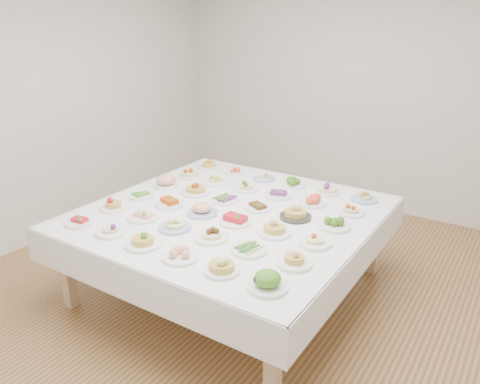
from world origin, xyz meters
The scene contains 38 objects.
room_envelope centered at (0.00, 0.00, 1.83)m, with size 5.02×5.02×2.81m.
display_table centered at (-0.19, -0.08, 0.69)m, with size 2.33×2.33×0.75m.
dish_0 centered at (-1.06, -0.95, 0.79)m, with size 0.23×0.23×0.09m.
dish_1 centered at (-0.71, -0.94, 0.80)m, with size 0.23×0.23×0.12m.
dish_2 centered at (-0.36, -0.95, 0.81)m, with size 0.26×0.26×0.13m.
dish_3 centered at (-0.01, -0.95, 0.80)m, with size 0.25×0.25×0.12m.
dish_4 centered at (0.33, -0.95, 0.81)m, with size 0.23×0.23×0.13m.
dish_5 centered at (0.68, -0.95, 0.83)m, with size 0.27×0.27×0.16m.
dish_6 centered at (-1.06, -0.59, 0.81)m, with size 0.22×0.22×0.13m.
dish_7 centered at (-0.70, -0.60, 0.79)m, with size 0.25×0.25×0.11m.
dish_8 centered at (-0.36, -0.61, 0.81)m, with size 0.25×0.25×0.13m.
dish_9 centered at (-0.01, -0.59, 0.82)m, with size 0.28×0.28×0.14m.
dish_10 centered at (0.33, -0.61, 0.78)m, with size 0.25×0.25×0.06m.
dish_11 centered at (0.68, -0.60, 0.81)m, with size 0.24×0.24×0.13m.
dish_12 centered at (-1.07, -0.25, 0.77)m, with size 0.24×0.24×0.05m.
dish_13 centered at (-0.72, -0.26, 0.80)m, with size 0.26×0.26×0.12m.
dish_14 centered at (-0.36, -0.26, 0.82)m, with size 0.26×0.26×0.15m.
dish_15 centered at (-0.02, -0.26, 0.80)m, with size 0.25×0.25×0.12m.
dish_16 centered at (0.34, -0.26, 0.83)m, with size 0.27×0.26×0.17m.
dish_17 centered at (0.68, -0.25, 0.80)m, with size 0.24×0.24×0.11m.
dish_18 centered at (-1.07, 0.09, 0.83)m, with size 0.24×0.24×0.16m.
dish_19 centered at (-0.70, 0.10, 0.82)m, with size 0.26×0.26×0.16m.
dish_20 centered at (-0.37, 0.09, 0.78)m, with size 0.25×0.25×0.06m.
dish_21 centered at (-0.02, 0.09, 0.78)m, with size 0.22×0.22×0.09m.
dish_22 centered at (0.34, 0.10, 0.83)m, with size 0.26×0.26×0.16m.
dish_23 centered at (0.68, 0.10, 0.80)m, with size 0.26×0.26×0.11m.
dish_24 centered at (-1.06, 0.44, 0.81)m, with size 0.23×0.23×0.13m.
dish_25 centered at (-0.72, 0.44, 0.81)m, with size 0.26×0.26×0.13m.
dish_26 centered at (-0.36, 0.44, 0.81)m, with size 0.24×0.24×0.12m.
dish_27 centered at (-0.01, 0.45, 0.79)m, with size 0.25×0.25×0.11m.
dish_28 centered at (0.33, 0.44, 0.80)m, with size 0.23×0.23×0.11m.
dish_29 centered at (0.69, 0.43, 0.80)m, with size 0.23×0.23×0.11m.
dish_30 centered at (-1.07, 0.79, 0.80)m, with size 0.23×0.23×0.12m.
dish_31 centered at (-0.71, 0.79, 0.79)m, with size 0.23×0.23×0.09m.
dish_32 centered at (-0.36, 0.79, 0.78)m, with size 0.22×0.22×0.08m.
dish_33 centered at (-0.02, 0.79, 0.80)m, with size 0.24×0.24×0.11m.
dish_34 centered at (0.32, 0.78, 0.81)m, with size 0.23×0.23×0.14m.
dish_35 centered at (0.68, 0.79, 0.81)m, with size 0.24×0.24×0.12m.
Camera 1 is at (1.89, -3.12, 2.32)m, focal length 35.00 mm.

